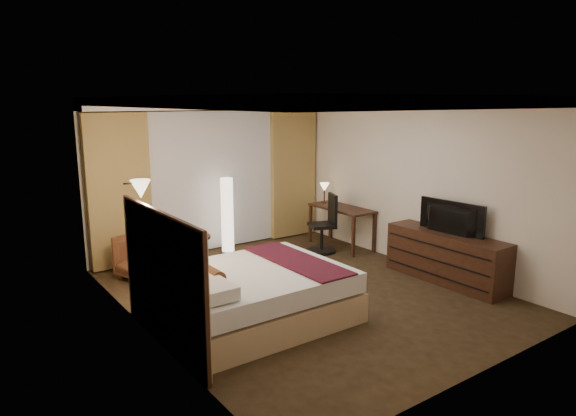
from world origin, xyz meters
TOP-DOWN VIEW (x-y plane):
  - floor at (0.00, 0.00)m, footprint 4.50×5.50m
  - ceiling at (0.00, 0.00)m, footprint 4.50×5.50m
  - back_wall at (0.00, 2.75)m, footprint 4.50×0.02m
  - left_wall at (-2.25, 0.00)m, footprint 0.02×5.50m
  - right_wall at (2.25, 0.00)m, footprint 0.02×5.50m
  - crown_molding at (0.00, 0.00)m, footprint 4.50×5.50m
  - soffit at (0.00, 2.50)m, footprint 4.50×0.50m
  - curtain_sheer at (0.00, 2.67)m, footprint 2.48×0.04m
  - curtain_left_drape at (-1.70, 2.61)m, footprint 1.00×0.14m
  - curtain_right_drape at (1.70, 2.61)m, footprint 1.00×0.14m
  - wall_sconce at (-2.09, 0.50)m, footprint 0.24×0.24m
  - bed at (-1.08, -0.36)m, footprint 2.22×1.73m
  - headboard at (-2.20, -0.36)m, footprint 0.12×2.03m
  - armchair at (-1.57, 1.87)m, footprint 0.90×0.92m
  - side_table at (-0.72, 1.95)m, footprint 0.46×0.46m
  - floor_lamp at (0.05, 2.30)m, footprint 0.29×0.29m
  - desk at (1.95, 1.44)m, footprint 0.55×1.30m
  - desk_lamp at (1.95, 1.94)m, footprint 0.18×0.18m
  - office_chair at (1.45, 1.39)m, footprint 0.66×0.66m
  - dresser at (2.00, -0.85)m, footprint 0.50×1.90m
  - television at (1.97, -0.85)m, footprint 0.68×1.10m

SIDE VIEW (x-z plane):
  - floor at x=0.00m, z-range -0.01..0.01m
  - side_table at x=-0.72m, z-range 0.00..0.51m
  - bed at x=-1.08m, z-range 0.00..0.65m
  - dresser at x=2.00m, z-range 0.00..0.74m
  - desk at x=1.95m, z-range 0.00..0.75m
  - armchair at x=-1.57m, z-range 0.00..0.75m
  - office_chair at x=1.45m, z-range 0.00..1.05m
  - floor_lamp at x=0.05m, z-range 0.00..1.36m
  - headboard at x=-2.20m, z-range 0.00..1.50m
  - desk_lamp at x=1.95m, z-range 0.75..1.09m
  - television at x=1.97m, z-range 0.98..1.12m
  - curtain_sheer at x=0.00m, z-range 0.02..2.48m
  - curtain_left_drape at x=-1.70m, z-range 0.02..2.48m
  - curtain_right_drape at x=1.70m, z-range 0.02..2.48m
  - back_wall at x=0.00m, z-range 0.00..2.70m
  - left_wall at x=-2.25m, z-range 0.00..2.70m
  - right_wall at x=2.25m, z-range 0.00..2.70m
  - wall_sconce at x=-2.09m, z-range 1.50..1.74m
  - soffit at x=0.00m, z-range 2.50..2.70m
  - crown_molding at x=0.00m, z-range 2.58..2.70m
  - ceiling at x=0.00m, z-range 2.70..2.71m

